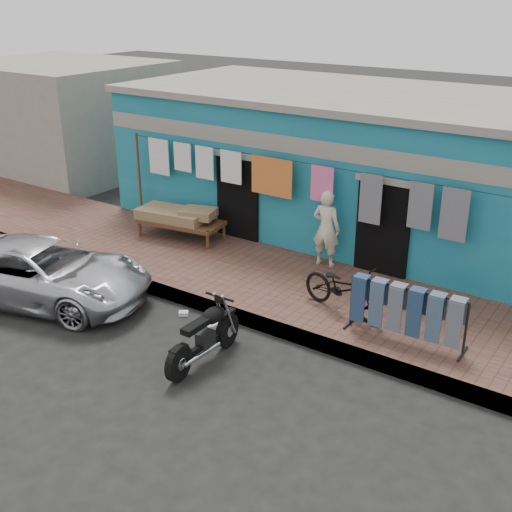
{
  "coord_description": "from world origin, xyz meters",
  "views": [
    {
      "loc": [
        5.92,
        -6.59,
        5.51
      ],
      "look_at": [
        0.0,
        2.0,
        1.15
      ],
      "focal_mm": 45.0,
      "sensor_mm": 36.0,
      "label": 1
    }
  ],
  "objects_px": {
    "car": "(43,271)",
    "motorcycle": "(204,334)",
    "bicycle": "(343,283)",
    "charpoy": "(181,223)",
    "jeans_rack": "(406,312)",
    "seated_person": "(326,228)"
  },
  "relations": [
    {
      "from": "car",
      "to": "motorcycle",
      "type": "bearing_deg",
      "value": -106.34
    },
    {
      "from": "bicycle",
      "to": "motorcycle",
      "type": "xyz_separation_m",
      "value": [
        -1.21,
        -2.37,
        -0.29
      ]
    },
    {
      "from": "charpoy",
      "to": "jeans_rack",
      "type": "xyz_separation_m",
      "value": [
        6.0,
        -1.47,
        0.14
      ]
    },
    {
      "from": "car",
      "to": "jeans_rack",
      "type": "bearing_deg",
      "value": -88.16
    },
    {
      "from": "bicycle",
      "to": "charpoy",
      "type": "xyz_separation_m",
      "value": [
        -4.72,
        1.18,
        -0.19
      ]
    },
    {
      "from": "bicycle",
      "to": "jeans_rack",
      "type": "height_order",
      "value": "bicycle"
    },
    {
      "from": "motorcycle",
      "to": "seated_person",
      "type": "bearing_deg",
      "value": 90.5
    },
    {
      "from": "seated_person",
      "to": "charpoy",
      "type": "bearing_deg",
      "value": 2.35
    },
    {
      "from": "bicycle",
      "to": "car",
      "type": "bearing_deg",
      "value": 126.1
    },
    {
      "from": "charpoy",
      "to": "jeans_rack",
      "type": "height_order",
      "value": "jeans_rack"
    },
    {
      "from": "seated_person",
      "to": "motorcycle",
      "type": "height_order",
      "value": "seated_person"
    },
    {
      "from": "jeans_rack",
      "to": "seated_person",
      "type": "bearing_deg",
      "value": 142.66
    },
    {
      "from": "jeans_rack",
      "to": "car",
      "type": "bearing_deg",
      "value": -162.06
    },
    {
      "from": "car",
      "to": "charpoy",
      "type": "height_order",
      "value": "car"
    },
    {
      "from": "bicycle",
      "to": "seated_person",
      "type": "bearing_deg",
      "value": 48.63
    },
    {
      "from": "seated_person",
      "to": "motorcycle",
      "type": "bearing_deg",
      "value": 85.44
    },
    {
      "from": "seated_person",
      "to": "charpoy",
      "type": "xyz_separation_m",
      "value": [
        -3.47,
        -0.46,
        -0.45
      ]
    },
    {
      "from": "car",
      "to": "jeans_rack",
      "type": "xyz_separation_m",
      "value": [
        6.38,
        2.07,
        0.13
      ]
    },
    {
      "from": "seated_person",
      "to": "jeans_rack",
      "type": "xyz_separation_m",
      "value": [
        2.53,
        -1.93,
        -0.31
      ]
    },
    {
      "from": "motorcycle",
      "to": "jeans_rack",
      "type": "xyz_separation_m",
      "value": [
        2.49,
        2.08,
        0.23
      ]
    },
    {
      "from": "bicycle",
      "to": "jeans_rack",
      "type": "relative_size",
      "value": 0.82
    },
    {
      "from": "seated_person",
      "to": "bicycle",
      "type": "relative_size",
      "value": 0.96
    }
  ]
}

